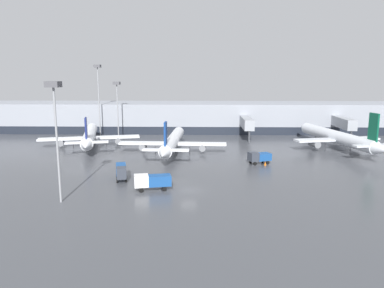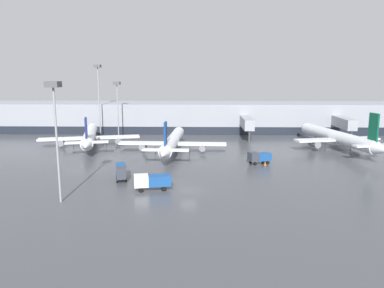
% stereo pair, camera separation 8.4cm
% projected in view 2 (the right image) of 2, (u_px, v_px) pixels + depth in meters
% --- Properties ---
extents(ground_plane, '(320.00, 320.00, 0.00)m').
position_uv_depth(ground_plane, '(189.00, 190.00, 58.54)').
color(ground_plane, '#424449').
extents(terminal_building, '(160.00, 29.48, 9.00)m').
position_uv_depth(terminal_building, '(196.00, 117.00, 118.50)').
color(terminal_building, gray).
rests_on(terminal_building, ground_plane).
extents(parked_jet_1, '(21.09, 36.12, 10.10)m').
position_uv_depth(parked_jet_1, '(338.00, 137.00, 88.88)').
color(parked_jet_1, silver).
rests_on(parked_jet_1, ground_plane).
extents(parked_jet_2, '(24.56, 32.54, 8.55)m').
position_uv_depth(parked_jet_2, '(90.00, 136.00, 93.08)').
color(parked_jet_2, silver).
rests_on(parked_jet_2, ground_plane).
extents(parked_jet_3, '(24.48, 33.16, 8.71)m').
position_uv_depth(parked_jet_3, '(173.00, 141.00, 84.96)').
color(parked_jet_3, silver).
rests_on(parked_jet_3, ground_plane).
extents(service_truck_0, '(2.71, 5.13, 2.59)m').
position_uv_depth(service_truck_0, '(121.00, 171.00, 63.89)').
color(service_truck_0, '#19478C').
rests_on(service_truck_0, ground_plane).
extents(service_truck_1, '(4.92, 3.51, 2.46)m').
position_uv_depth(service_truck_1, '(259.00, 157.00, 75.37)').
color(service_truck_1, '#19478C').
rests_on(service_truck_1, ground_plane).
extents(service_truck_2, '(5.97, 3.12, 2.54)m').
position_uv_depth(service_truck_2, '(152.00, 181.00, 58.26)').
color(service_truck_2, '#19478C').
rests_on(service_truck_2, ground_plane).
extents(traffic_cone_0, '(0.46, 0.46, 0.72)m').
position_uv_depth(traffic_cone_0, '(265.00, 164.00, 74.34)').
color(traffic_cone_0, orange).
rests_on(traffic_cone_0, ground_plane).
extents(apron_light_mast_0, '(1.80, 1.80, 16.93)m').
position_uv_depth(apron_light_mast_0, '(55.00, 107.00, 50.58)').
color(apron_light_mast_0, gray).
rests_on(apron_light_mast_0, ground_plane).
extents(apron_light_mast_1, '(1.80, 1.80, 15.79)m').
position_uv_depth(apron_light_mast_1, '(117.00, 93.00, 104.15)').
color(apron_light_mast_1, gray).
rests_on(apron_light_mast_1, ground_plane).
extents(apron_light_mast_2, '(1.80, 1.80, 20.50)m').
position_uv_depth(apron_light_mast_2, '(98.00, 81.00, 106.59)').
color(apron_light_mast_2, gray).
rests_on(apron_light_mast_2, ground_plane).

